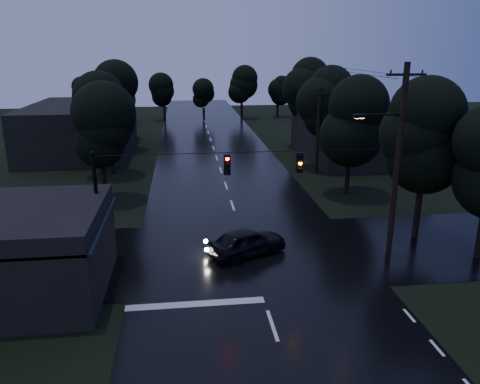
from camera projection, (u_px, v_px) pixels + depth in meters
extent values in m
cube|color=black|center=(221.00, 170.00, 42.39)|extent=(12.00, 120.00, 0.02)
cube|color=black|center=(248.00, 253.00, 25.31)|extent=(60.00, 9.00, 0.02)
cube|color=black|center=(31.00, 226.00, 20.36)|extent=(6.00, 7.00, 0.12)
cube|color=black|center=(102.00, 223.00, 20.71)|extent=(0.30, 7.00, 0.15)
cylinder|color=black|center=(88.00, 291.00, 18.34)|extent=(0.10, 0.10, 3.00)
cylinder|color=black|center=(110.00, 233.00, 24.03)|extent=(0.10, 0.10, 3.00)
cube|color=#FFDA66|center=(96.00, 252.00, 19.49)|extent=(0.06, 1.60, 0.50)
cube|color=#FFDA66|center=(106.00, 228.00, 22.05)|extent=(0.06, 1.20, 0.50)
cube|color=black|center=(355.00, 135.00, 47.16)|extent=(10.00, 14.00, 4.40)
cube|color=black|center=(81.00, 128.00, 49.51)|extent=(10.00, 16.00, 5.00)
cylinder|color=black|center=(397.00, 164.00, 23.76)|extent=(0.30, 0.30, 10.00)
cube|color=black|center=(406.00, 75.00, 22.47)|extent=(2.00, 0.12, 0.12)
cylinder|color=black|center=(381.00, 115.00, 22.90)|extent=(2.20, 0.10, 0.10)
cube|color=black|center=(359.00, 116.00, 22.79)|extent=(0.60, 0.25, 0.18)
cube|color=#FFB266|center=(359.00, 118.00, 22.82)|extent=(0.45, 0.18, 0.03)
cylinder|color=black|center=(318.00, 131.00, 40.35)|extent=(0.30, 0.30, 7.50)
cube|color=black|center=(320.00, 94.00, 39.42)|extent=(2.00, 0.12, 0.12)
cylinder|color=black|center=(98.00, 213.00, 22.61)|extent=(0.18, 0.18, 6.00)
cylinder|color=black|center=(252.00, 152.00, 22.66)|extent=(15.00, 0.03, 0.03)
cube|color=black|center=(227.00, 165.00, 22.69)|extent=(0.32, 0.25, 1.00)
sphere|color=#FF0C07|center=(227.00, 165.00, 22.55)|extent=(0.18, 0.18, 0.18)
cube|color=black|center=(300.00, 163.00, 23.11)|extent=(0.32, 0.25, 1.00)
sphere|color=orange|center=(300.00, 163.00, 22.97)|extent=(0.18, 0.18, 0.18)
cylinder|color=black|center=(417.00, 215.00, 27.01)|extent=(0.36, 0.36, 2.80)
sphere|color=black|center=(424.00, 157.00, 26.01)|extent=(4.48, 4.48, 4.48)
sphere|color=black|center=(426.00, 136.00, 25.66)|extent=(4.48, 4.48, 4.48)
sphere|color=black|center=(429.00, 114.00, 25.30)|extent=(4.48, 4.48, 4.48)
cylinder|color=black|center=(480.00, 236.00, 24.45)|extent=(0.36, 0.36, 2.45)
cylinder|color=black|center=(104.00, 186.00, 33.39)|extent=(0.36, 0.36, 2.45)
sphere|color=black|center=(101.00, 145.00, 32.52)|extent=(3.92, 3.92, 3.92)
sphere|color=black|center=(99.00, 130.00, 32.21)|extent=(3.92, 3.92, 3.92)
sphere|color=black|center=(98.00, 114.00, 31.90)|extent=(3.92, 3.92, 3.92)
cylinder|color=black|center=(111.00, 159.00, 40.88)|extent=(0.36, 0.36, 2.62)
sphere|color=black|center=(108.00, 123.00, 39.95)|extent=(4.20, 4.20, 4.20)
sphere|color=black|center=(107.00, 110.00, 39.61)|extent=(4.20, 4.20, 4.20)
sphere|color=black|center=(106.00, 96.00, 39.28)|extent=(4.20, 4.20, 4.20)
cylinder|color=black|center=(119.00, 138.00, 50.27)|extent=(0.36, 0.36, 2.80)
sphere|color=black|center=(116.00, 106.00, 49.27)|extent=(4.48, 4.48, 4.48)
sphere|color=black|center=(115.00, 94.00, 48.92)|extent=(4.48, 4.48, 4.48)
sphere|color=black|center=(114.00, 83.00, 48.57)|extent=(4.48, 4.48, 4.48)
cylinder|color=black|center=(347.00, 176.00, 35.46)|extent=(0.36, 0.36, 2.62)
sphere|color=black|center=(350.00, 135.00, 34.52)|extent=(4.20, 4.20, 4.20)
sphere|color=black|center=(351.00, 119.00, 34.19)|extent=(4.20, 4.20, 4.20)
sphere|color=black|center=(353.00, 104.00, 33.86)|extent=(4.20, 4.20, 4.20)
cylinder|color=black|center=(324.00, 153.00, 43.09)|extent=(0.36, 0.36, 2.80)
sphere|color=black|center=(326.00, 116.00, 42.09)|extent=(4.48, 4.48, 4.48)
sphere|color=black|center=(327.00, 102.00, 41.74)|extent=(4.48, 4.48, 4.48)
sphere|color=black|center=(328.00, 88.00, 41.38)|extent=(4.48, 4.48, 4.48)
cylinder|color=black|center=(304.00, 133.00, 52.62)|extent=(0.36, 0.36, 2.97)
sphere|color=black|center=(305.00, 100.00, 51.56)|extent=(4.76, 4.76, 4.76)
sphere|color=black|center=(305.00, 89.00, 51.18)|extent=(4.76, 4.76, 4.76)
sphere|color=black|center=(306.00, 77.00, 50.80)|extent=(4.76, 4.76, 4.76)
imported|color=black|center=(247.00, 242.00, 24.92)|extent=(4.65, 3.35, 1.47)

